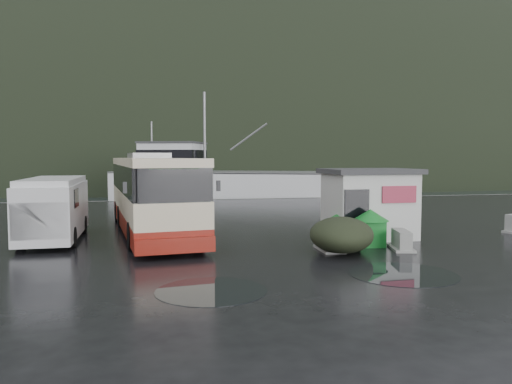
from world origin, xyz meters
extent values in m
plane|color=black|center=(0.00, 0.00, 0.00)|extent=(160.00, 160.00, 0.00)
cube|color=black|center=(0.00, 110.00, 0.00)|extent=(300.00, 180.00, 0.02)
cube|color=#999993|center=(0.00, 20.00, 0.00)|extent=(160.00, 0.60, 1.50)
ellipsoid|color=black|center=(10.00, 250.00, 0.00)|extent=(780.00, 540.00, 570.00)
cylinder|color=black|center=(3.62, -6.06, 0.01)|extent=(3.09, 3.09, 0.01)
cylinder|color=black|center=(-1.92, -6.78, 0.01)|extent=(2.80, 2.80, 0.01)
camera|label=1|loc=(-3.24, -18.94, 3.32)|focal=35.00mm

